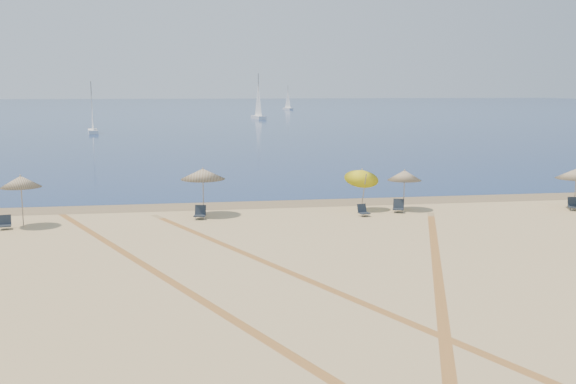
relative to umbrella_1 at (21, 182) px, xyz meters
name	(u,v)px	position (x,y,z in m)	size (l,w,h in m)	color
ground	(429,384)	(13.06, -19.62, -2.19)	(160.00, 160.00, 0.00)	tan
ocean	(196,107)	(13.06, 205.38, -2.18)	(500.00, 500.00, 0.00)	#0C2151
wet_sand	(277,203)	(13.06, 4.38, -2.19)	(500.00, 500.00, 0.00)	olive
umbrella_1	(21,182)	(0.00, 0.00, 0.00)	(1.93, 1.93, 2.53)	gray
umbrella_2	(203,174)	(8.73, 1.53, 0.00)	(2.33, 2.34, 2.53)	gray
umbrella_3	(362,175)	(17.33, 1.54, -0.21)	(1.88, 1.94, 2.62)	gray
umbrella_4	(404,175)	(19.68, 1.37, -0.28)	(1.87, 1.87, 2.25)	gray
umbrella_5	(576,174)	(29.15, 0.14, -0.23)	(2.22, 2.22, 2.30)	gray
chair_2	(5,223)	(-0.72, -0.46, -1.90)	(0.64, 0.72, 0.65)	black
chair_3	(200,213)	(8.52, 0.54, -1.89)	(0.68, 0.76, 0.69)	black
chair_4	(363,211)	(16.98, -0.03, -1.92)	(0.64, 0.70, 0.61)	black
chair_5	(398,206)	(19.16, 0.71, -1.88)	(0.79, 0.85, 0.70)	black
chair_6	(574,205)	(28.86, -0.27, -1.88)	(0.78, 0.84, 0.70)	black
sailboat_0	(258,105)	(24.44, 111.01, 0.78)	(2.72, 6.77, 9.81)	white
sailboat_1	(92,118)	(-5.29, 69.04, 0.13)	(2.14, 5.29, 7.65)	white
sailboat_2	(288,102)	(41.15, 174.11, 0.11)	(2.68, 5.26, 7.60)	white
tire_tracks	(288,278)	(11.26, -10.81, -2.19)	(46.70, 43.03, 0.00)	tan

